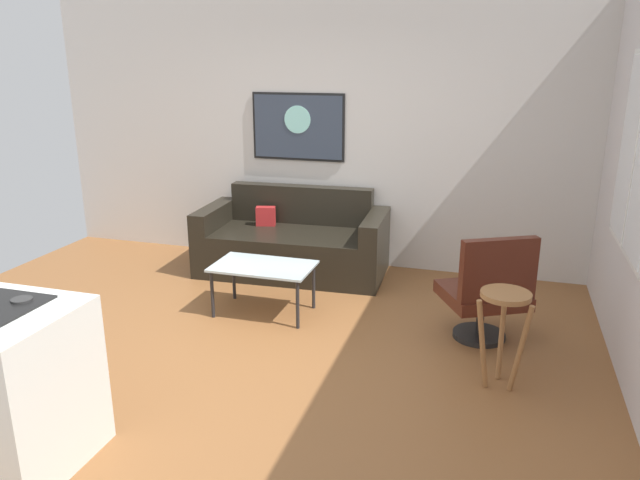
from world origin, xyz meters
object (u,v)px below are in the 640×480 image
at_px(couch, 293,244).
at_px(wall_painting, 298,127).
at_px(bar_stool, 504,314).
at_px(armchair, 487,291).
at_px(coffee_table, 263,270).

bearing_deg(couch, wall_painting, 100.95).
bearing_deg(bar_stool, wall_painting, 134.65).
relative_size(armchair, bar_stool, 1.31).
bearing_deg(wall_painting, armchair, -36.97).
bearing_deg(armchair, coffee_table, 179.13).
distance_m(couch, wall_painting, 1.24).
distance_m(bar_stool, wall_painting, 3.24).
bearing_deg(couch, coffee_table, -84.46).
relative_size(bar_stool, wall_painting, 0.68).
relative_size(coffee_table, wall_painting, 0.85).
distance_m(coffee_table, wall_painting, 1.86).
height_order(couch, bar_stool, couch).
bearing_deg(couch, armchair, -29.42).
distance_m(couch, bar_stool, 2.76).
xyz_separation_m(bar_stool, wall_painting, (-2.18, 2.21, 0.92)).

